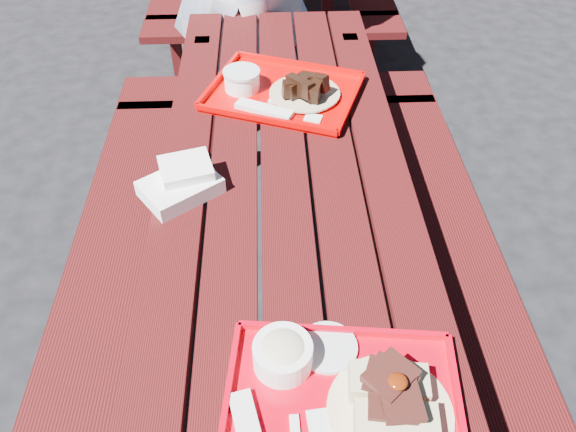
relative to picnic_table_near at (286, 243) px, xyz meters
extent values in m
plane|color=black|center=(0.00, 0.00, -0.56)|extent=(60.00, 60.00, 0.00)
cube|color=#440D0D|center=(-0.30, 0.00, 0.17)|extent=(0.14, 2.40, 0.04)
cube|color=#440D0D|center=(-0.15, 0.00, 0.17)|extent=(0.14, 2.40, 0.04)
cube|color=#440D0D|center=(0.00, 0.00, 0.17)|extent=(0.14, 2.40, 0.04)
cube|color=#440D0D|center=(0.15, 0.00, 0.17)|extent=(0.14, 2.40, 0.04)
cube|color=#440D0D|center=(0.30, 0.00, 0.17)|extent=(0.14, 2.40, 0.04)
cube|color=#440D0D|center=(-0.58, 0.00, -0.13)|extent=(0.25, 2.40, 0.04)
cube|color=#440D0D|center=(-0.58, 0.84, -0.35)|extent=(0.06, 0.06, 0.42)
cube|color=#440D0D|center=(0.58, 0.00, -0.13)|extent=(0.25, 2.40, 0.04)
cube|color=#440D0D|center=(0.58, 0.84, -0.35)|extent=(0.06, 0.06, 0.42)
cube|color=#440D0D|center=(-0.30, 0.96, -0.19)|extent=(0.06, 0.06, 0.75)
cube|color=#440D0D|center=(0.30, 0.96, -0.19)|extent=(0.06, 0.06, 0.75)
cube|color=#440D0D|center=(0.00, 0.96, -0.13)|extent=(1.40, 0.06, 0.04)
cube|color=#440D0D|center=(-0.58, 1.96, -0.35)|extent=(0.06, 0.06, 0.42)
cube|color=#440D0D|center=(0.58, 1.96, -0.35)|extent=(0.06, 0.06, 0.42)
cube|color=#440D0D|center=(-0.30, 1.84, -0.19)|extent=(0.06, 0.06, 0.75)
cube|color=#440D0D|center=(0.30, 1.84, -0.19)|extent=(0.06, 0.06, 0.75)
cube|color=#440D0D|center=(0.00, 1.84, -0.13)|extent=(1.40, 0.06, 0.04)
cube|color=red|center=(0.09, -0.64, 0.20)|extent=(0.49, 0.40, 0.01)
cube|color=red|center=(0.11, -0.47, 0.21)|extent=(0.46, 0.06, 0.02)
cube|color=red|center=(0.31, -0.67, 0.21)|extent=(0.05, 0.35, 0.02)
cube|color=red|center=(-0.14, -0.62, 0.21)|extent=(0.05, 0.35, 0.02)
cylinder|color=beige|center=(0.18, -0.65, 0.21)|extent=(0.25, 0.25, 0.01)
cube|color=#CBBB89|center=(0.18, -0.70, 0.24)|extent=(0.16, 0.09, 0.05)
cube|color=#CBBB89|center=(0.18, -0.61, 0.24)|extent=(0.16, 0.09, 0.05)
ellipsoid|color=#591A06|center=(0.18, -0.65, 0.33)|extent=(0.04, 0.04, 0.01)
cylinder|color=white|center=(-0.03, -0.54, 0.23)|extent=(0.12, 0.12, 0.06)
ellipsoid|color=beige|center=(-0.03, -0.54, 0.25)|extent=(0.11, 0.11, 0.05)
cylinder|color=silver|center=(0.07, -0.51, 0.21)|extent=(0.13, 0.13, 0.01)
cube|color=silver|center=(0.04, -0.67, 0.20)|extent=(0.06, 0.06, 0.00)
cube|color=#CE0000|center=(0.01, 0.53, 0.20)|extent=(0.59, 0.52, 0.01)
cube|color=#CE0000|center=(0.08, 0.70, 0.21)|extent=(0.46, 0.18, 0.02)
cube|color=#CE0000|center=(-0.05, 0.35, 0.21)|extent=(0.46, 0.18, 0.02)
cube|color=#CE0000|center=(0.24, 0.44, 0.21)|extent=(0.14, 0.36, 0.02)
cube|color=#CE0000|center=(-0.22, 0.61, 0.21)|extent=(0.14, 0.36, 0.02)
cube|color=white|center=(0.06, 0.51, 0.21)|extent=(0.21, 0.21, 0.01)
cylinder|color=tan|center=(0.08, 0.50, 0.22)|extent=(0.24, 0.24, 0.01)
cylinder|color=white|center=(-0.13, 0.56, 0.23)|extent=(0.12, 0.12, 0.06)
cylinder|color=silver|center=(-0.13, 0.56, 0.27)|extent=(0.13, 0.13, 0.01)
cube|color=white|center=(-0.06, 0.41, 0.21)|extent=(0.20, 0.13, 0.02)
cube|color=white|center=(0.10, 0.36, 0.21)|extent=(0.07, 0.06, 0.00)
cube|color=white|center=(-0.29, 0.03, 0.21)|extent=(0.25, 0.24, 0.05)
cube|color=white|center=(-0.28, 0.06, 0.26)|extent=(0.17, 0.15, 0.04)
camera|label=1|loc=(-0.04, -1.17, 1.25)|focal=35.00mm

